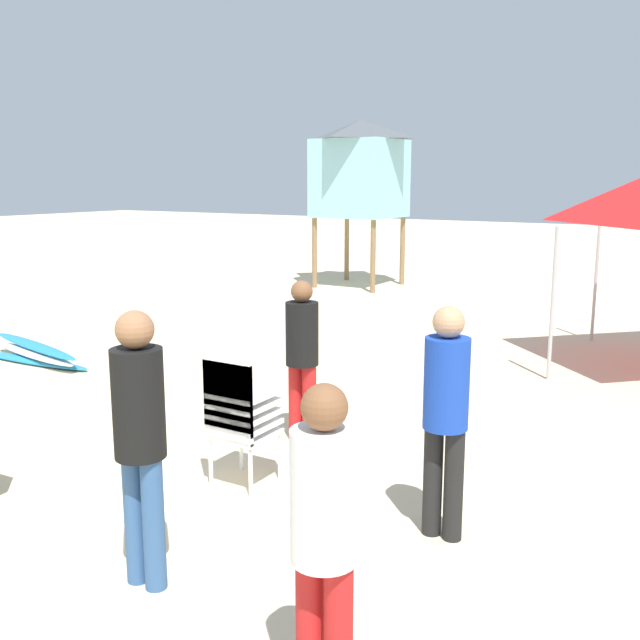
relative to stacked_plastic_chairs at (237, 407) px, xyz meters
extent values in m
cube|color=white|center=(0.00, 0.10, -0.26)|extent=(0.48, 0.48, 0.04)
cube|color=white|center=(0.00, -0.12, -0.06)|extent=(0.48, 0.04, 0.40)
cube|color=white|center=(0.00, 0.10, -0.17)|extent=(0.48, 0.48, 0.04)
cube|color=white|center=(0.00, -0.12, 0.03)|extent=(0.48, 0.04, 0.40)
cube|color=white|center=(0.00, 0.10, -0.08)|extent=(0.48, 0.48, 0.04)
cube|color=white|center=(0.00, -0.12, 0.12)|extent=(0.48, 0.04, 0.40)
cube|color=white|center=(0.00, 0.10, 0.01)|extent=(0.48, 0.48, 0.04)
cube|color=white|center=(0.00, -0.12, 0.21)|extent=(0.48, 0.04, 0.40)
cube|color=white|center=(0.00, 0.10, 0.10)|extent=(0.48, 0.48, 0.04)
cube|color=white|center=(0.00, -0.12, 0.30)|extent=(0.48, 0.04, 0.40)
cylinder|color=white|center=(0.21, 0.31, -0.49)|extent=(0.04, 0.04, 0.42)
cylinder|color=white|center=(-0.21, 0.31, -0.49)|extent=(0.04, 0.04, 0.42)
cylinder|color=white|center=(0.21, -0.11, -0.49)|extent=(0.04, 0.04, 0.42)
cylinder|color=white|center=(-0.21, -0.11, -0.49)|extent=(0.04, 0.04, 0.42)
ellipsoid|color=#268CCC|center=(-5.06, 1.79, -0.66)|extent=(2.15, 0.39, 0.08)
ellipsoid|color=white|center=(-5.10, 1.85, -0.58)|extent=(2.11, 0.66, 0.08)
ellipsoid|color=#268CCC|center=(-5.22, 1.96, -0.50)|extent=(2.43, 0.80, 0.08)
cylinder|color=#33598C|center=(0.35, -1.51, -0.26)|extent=(0.14, 0.14, 0.87)
cylinder|color=#33598C|center=(0.51, -1.51, -0.26)|extent=(0.14, 0.14, 0.87)
cylinder|color=black|center=(0.43, -1.51, 0.51)|extent=(0.32, 0.32, 0.69)
sphere|color=#9E6B47|center=(0.43, -1.51, 0.98)|extent=(0.24, 0.24, 0.24)
cylinder|color=black|center=(1.72, 0.08, -0.28)|extent=(0.14, 0.14, 0.83)
cylinder|color=black|center=(1.88, 0.08, -0.28)|extent=(0.14, 0.14, 0.83)
cylinder|color=#193FB2|center=(1.80, 0.08, 0.46)|extent=(0.32, 0.32, 0.66)
sphere|color=tan|center=(1.80, 0.08, 0.90)|extent=(0.22, 0.22, 0.22)
cylinder|color=red|center=(1.90, -1.89, -0.29)|extent=(0.14, 0.14, 0.81)
cylinder|color=white|center=(1.98, -1.89, 0.43)|extent=(0.32, 0.32, 0.64)
sphere|color=brown|center=(1.98, -1.89, 0.86)|extent=(0.22, 0.22, 0.22)
cylinder|color=red|center=(-0.21, 1.20, -0.31)|extent=(0.14, 0.14, 0.78)
cylinder|color=red|center=(-0.05, 1.20, -0.31)|extent=(0.14, 0.14, 0.78)
cylinder|color=black|center=(-0.13, 1.20, 0.39)|extent=(0.32, 0.32, 0.62)
sphere|color=brown|center=(-0.13, 1.20, 0.81)|extent=(0.21, 0.21, 0.21)
cylinder|color=#B2B2B7|center=(1.38, 4.75, 0.29)|extent=(0.05, 0.05, 1.98)
cylinder|color=#B2B2B7|center=(1.38, 7.45, 0.29)|extent=(0.05, 0.05, 1.98)
cylinder|color=olive|center=(-5.49, 10.03, 0.13)|extent=(0.12, 0.12, 1.66)
cylinder|color=olive|center=(-3.93, 10.03, 0.13)|extent=(0.12, 0.12, 1.66)
cylinder|color=olive|center=(-5.49, 11.59, 0.13)|extent=(0.12, 0.12, 1.66)
cylinder|color=olive|center=(-3.93, 11.59, 0.13)|extent=(0.12, 0.12, 1.66)
cube|color=#98D9E4|center=(-4.71, 10.81, 1.86)|extent=(1.80, 1.80, 1.80)
pyramid|color=#4C5156|center=(-4.71, 10.81, 2.99)|extent=(1.98, 1.98, 0.45)
camera|label=1|loc=(3.60, -4.56, 1.87)|focal=40.73mm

